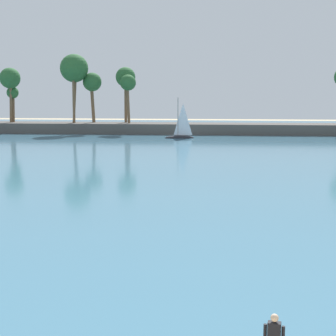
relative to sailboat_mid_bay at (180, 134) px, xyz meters
The scene contains 3 objects.
sea 9.56m from the sailboat_mid_bay, 78.50° to the right, with size 220.00×116.22×0.06m, color teal.
palm_headland 9.48m from the sailboat_mid_bay, 87.06° to the left, with size 81.33×6.25×13.41m.
sailboat_mid_bay is the anchor object (origin of this frame).
Camera 1 is at (3.64, -6.51, 7.36)m, focal length 56.79 mm.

